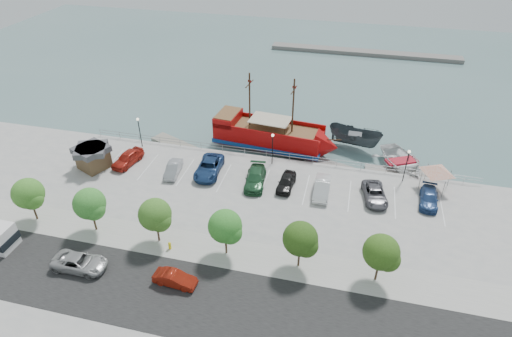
# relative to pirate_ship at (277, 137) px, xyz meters

# --- Properties ---
(ground) EXTENTS (160.00, 160.00, 0.00)m
(ground) POSITION_rel_pirate_ship_xyz_m (0.40, -11.90, -1.83)
(ground) COLOR #4A6B6A
(street) EXTENTS (100.00, 8.00, 0.04)m
(street) POSITION_rel_pirate_ship_xyz_m (0.40, -27.90, -0.82)
(street) COLOR black
(street) RESTS_ON land_slab
(sidewalk) EXTENTS (100.00, 4.00, 0.05)m
(sidewalk) POSITION_rel_pirate_ship_xyz_m (0.40, -21.90, -0.82)
(sidewalk) COLOR #9B9A94
(sidewalk) RESTS_ON land_slab
(seawall_railing) EXTENTS (50.00, 0.06, 1.00)m
(seawall_railing) POSITION_rel_pirate_ship_xyz_m (0.40, -4.10, -0.31)
(seawall_railing) COLOR gray
(seawall_railing) RESTS_ON land_slab
(far_shore) EXTENTS (40.00, 3.00, 0.80)m
(far_shore) POSITION_rel_pirate_ship_xyz_m (10.40, 43.10, -1.43)
(far_shore) COLOR slate
(far_shore) RESTS_ON ground
(pirate_ship) EXTENTS (17.56, 6.36, 10.95)m
(pirate_ship) POSITION_rel_pirate_ship_xyz_m (0.00, 0.00, 0.00)
(pirate_ship) COLOR #9C0707
(pirate_ship) RESTS_ON ground
(patrol_boat) EXTENTS (8.01, 4.85, 2.91)m
(patrol_boat) POSITION_rel_pirate_ship_xyz_m (10.27, 2.73, -0.38)
(patrol_boat) COLOR #373F44
(patrol_boat) RESTS_ON ground
(speedboat) EXTENTS (8.68, 9.65, 1.64)m
(speedboat) POSITION_rel_pirate_ship_xyz_m (16.45, -0.99, -1.01)
(speedboat) COLOR silver
(speedboat) RESTS_ON ground
(dock_west) EXTENTS (8.05, 5.22, 0.45)m
(dock_west) POSITION_rel_pirate_ship_xyz_m (-13.93, -2.70, -1.61)
(dock_west) COLOR gray
(dock_west) RESTS_ON ground
(dock_mid) EXTENTS (6.45, 3.45, 0.35)m
(dock_mid) POSITION_rel_pirate_ship_xyz_m (7.37, -2.70, -1.66)
(dock_mid) COLOR gray
(dock_mid) RESTS_ON ground
(dock_east) EXTENTS (7.49, 2.25, 0.43)m
(dock_east) POSITION_rel_pirate_ship_xyz_m (15.73, -2.70, -1.62)
(dock_east) COLOR gray
(dock_east) RESTS_ON ground
(shed) EXTENTS (4.71, 4.71, 2.93)m
(shed) POSITION_rel_pirate_ship_xyz_m (-21.02, -11.51, 0.73)
(shed) COLOR brown
(shed) RESTS_ON land_slab
(canopy_tent) EXTENTS (5.46, 5.46, 3.54)m
(canopy_tent) POSITION_rel_pirate_ship_xyz_m (19.77, -6.04, 2.24)
(canopy_tent) COLOR slate
(canopy_tent) RESTS_ON land_slab
(street_van) EXTENTS (5.18, 2.51, 1.42)m
(street_van) POSITION_rel_pirate_ship_xyz_m (-13.13, -27.00, -0.12)
(street_van) COLOR #9F9F9F
(street_van) RESTS_ON street
(street_sedan) EXTENTS (4.00, 1.61, 1.29)m
(street_sedan) POSITION_rel_pirate_ship_xyz_m (-3.87, -26.67, -0.19)
(street_sedan) COLOR maroon
(street_sedan) RESTS_ON street
(fire_hydrant) EXTENTS (0.29, 0.29, 0.84)m
(fire_hydrant) POSITION_rel_pirate_ship_xyz_m (-6.09, -22.70, -0.38)
(fire_hydrant) COLOR yellow
(fire_hydrant) RESTS_ON sidewalk
(lamp_post_left) EXTENTS (0.36, 0.36, 4.28)m
(lamp_post_left) POSITION_rel_pirate_ship_xyz_m (-17.60, -5.40, 2.11)
(lamp_post_left) COLOR black
(lamp_post_left) RESTS_ON land_slab
(lamp_post_mid) EXTENTS (0.36, 0.36, 4.28)m
(lamp_post_mid) POSITION_rel_pirate_ship_xyz_m (0.40, -5.40, 2.11)
(lamp_post_mid) COLOR black
(lamp_post_mid) RESTS_ON land_slab
(lamp_post_right) EXTENTS (0.36, 0.36, 4.28)m
(lamp_post_right) POSITION_rel_pirate_ship_xyz_m (16.40, -5.40, 2.11)
(lamp_post_right) COLOR black
(lamp_post_right) RESTS_ON land_slab
(tree_a) EXTENTS (3.30, 3.20, 5.00)m
(tree_a) POSITION_rel_pirate_ship_xyz_m (-21.45, -21.98, 2.46)
(tree_a) COLOR #473321
(tree_a) RESTS_ON sidewalk
(tree_b) EXTENTS (3.30, 3.20, 5.00)m
(tree_b) POSITION_rel_pirate_ship_xyz_m (-14.45, -21.98, 2.46)
(tree_b) COLOR #473321
(tree_b) RESTS_ON sidewalk
(tree_c) EXTENTS (3.30, 3.20, 5.00)m
(tree_c) POSITION_rel_pirate_ship_xyz_m (-7.45, -21.98, 2.46)
(tree_c) COLOR #473321
(tree_c) RESTS_ON sidewalk
(tree_d) EXTENTS (3.30, 3.20, 5.00)m
(tree_d) POSITION_rel_pirate_ship_xyz_m (-0.45, -21.98, 2.46)
(tree_d) COLOR #473321
(tree_d) RESTS_ON sidewalk
(tree_e) EXTENTS (3.30, 3.20, 5.00)m
(tree_e) POSITION_rel_pirate_ship_xyz_m (6.55, -21.98, 2.46)
(tree_e) COLOR #473321
(tree_e) RESTS_ON sidewalk
(tree_f) EXTENTS (3.30, 3.20, 5.00)m
(tree_f) POSITION_rel_pirate_ship_xyz_m (13.55, -21.98, 2.46)
(tree_f) COLOR #473321
(tree_f) RESTS_ON sidewalk
(parked_car_a) EXTENTS (2.82, 5.12, 1.65)m
(parked_car_a) POSITION_rel_pirate_ship_xyz_m (-17.33, -9.74, -0.01)
(parked_car_a) COLOR #AC2418
(parked_car_a) RESTS_ON land_slab
(parked_car_b) EXTENTS (1.94, 4.30, 1.37)m
(parked_car_b) POSITION_rel_pirate_ship_xyz_m (-10.86, -10.51, -0.15)
(parked_car_b) COLOR #9A9DA2
(parked_car_b) RESTS_ON land_slab
(parked_car_c) EXTENTS (3.12, 6.11, 1.65)m
(parked_car_c) POSITION_rel_pirate_ship_xyz_m (-6.67, -9.32, -0.01)
(parked_car_c) COLOR navy
(parked_car_c) RESTS_ON land_slab
(parked_car_d) EXTENTS (2.83, 5.70, 1.59)m
(parked_car_d) POSITION_rel_pirate_ship_xyz_m (-0.60, -10.18, -0.04)
(parked_car_d) COLOR #235431
(parked_car_d) RESTS_ON land_slab
(parked_car_e) EXTENTS (2.02, 4.46, 1.49)m
(parked_car_e) POSITION_rel_pirate_ship_xyz_m (3.06, -9.98, -0.09)
(parked_car_e) COLOR black
(parked_car_e) RESTS_ON land_slab
(parked_car_f) EXTENTS (1.83, 4.99, 1.63)m
(parked_car_f) POSITION_rel_pirate_ship_xyz_m (7.23, -10.19, -0.02)
(parked_car_f) COLOR white
(parked_car_f) RESTS_ON land_slab
(parked_car_g) EXTENTS (3.25, 5.43, 1.41)m
(parked_car_g) POSITION_rel_pirate_ship_xyz_m (13.11, -9.87, -0.13)
(parked_car_g) COLOR #57565D
(parked_car_g) RESTS_ON land_slab
(parked_car_h) EXTENTS (2.30, 4.84, 1.36)m
(parked_car_h) POSITION_rel_pirate_ship_xyz_m (18.95, -9.19, -0.15)
(parked_car_h) COLOR navy
(parked_car_h) RESTS_ON land_slab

